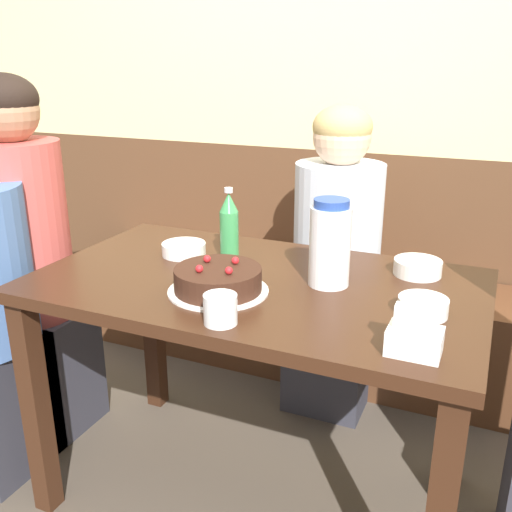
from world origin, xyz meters
The scene contains 15 objects.
ground_plane centered at (0.00, 0.00, 0.00)m, with size 12.00×12.00×0.00m, color #4C4238.
back_wall centered at (0.00, 1.05, 1.25)m, with size 4.80×0.04×2.50m.
bench_seat centered at (0.00, 0.83, 0.22)m, with size 2.39×0.38×0.44m.
dining_table centered at (0.00, 0.00, 0.62)m, with size 1.22×0.71×0.72m.
birthday_cake centered at (-0.05, -0.12, 0.76)m, with size 0.26×0.26×0.09m.
water_pitcher centered at (0.19, 0.05, 0.84)m, with size 0.11×0.11×0.24m.
soju_bottle centered at (-0.14, 0.12, 0.83)m, with size 0.06×0.06×0.22m.
napkin_holder centered at (0.47, -0.25, 0.76)m, with size 0.11×0.08×0.11m.
bowl_soup_white centered at (0.40, 0.22, 0.75)m, with size 0.13×0.13×0.04m.
bowl_rice_small centered at (-0.29, 0.10, 0.74)m, with size 0.14×0.14×0.04m.
bowl_side_dish centered at (0.45, -0.05, 0.74)m, with size 0.12×0.12×0.04m.
glass_water_tall centered at (0.14, 0.24, 0.76)m, with size 0.07×0.07×0.07m.
glass_tumbler_short centered at (0.04, -0.28, 0.76)m, with size 0.08×0.08×0.07m.
person_teal_shirt centered at (-0.87, 0.02, 0.61)m, with size 0.34×0.31×1.26m.
person_pale_blue_shirt centered at (0.06, 0.61, 0.55)m, with size 0.32×0.34×1.15m.
Camera 1 is at (0.59, -1.34, 1.30)m, focal length 40.00 mm.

